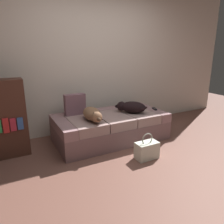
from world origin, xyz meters
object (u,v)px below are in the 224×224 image
couch (111,127)px  tv_remote (154,109)px  throw_pillow (75,104)px  dog_dark (131,107)px  handbag (147,150)px  dog_tan (93,114)px  bookshelf (5,119)px

couch → tv_remote: 0.87m
couch → throw_pillow: bearing=153.4°
dog_dark → tv_remote: 0.49m
handbag → dog_dark: bearing=74.4°
dog_tan → tv_remote: bearing=3.0°
throw_pillow → handbag: size_ratio=0.90×
throw_pillow → bookshelf: bookshelf is taller
tv_remote → handbag: bearing=-115.9°
bookshelf → couch: bearing=-6.5°
throw_pillow → handbag: 1.37m
throw_pillow → handbag: throw_pillow is taller
handbag → bookshelf: size_ratio=0.34×
handbag → bookshelf: 2.03m
dog_dark → dog_tan: bearing=-173.1°
tv_remote → handbag: size_ratio=0.40×
dog_dark → tv_remote: bearing=-3.1°
throw_pillow → bookshelf: size_ratio=0.31×
tv_remote → couch: bearing=-169.7°
dog_tan → bookshelf: 1.23m
dog_dark → handbag: 0.89m
dog_tan → bookshelf: bearing=163.5°
couch → tv_remote: bearing=-7.3°
throw_pillow → bookshelf: bearing=-175.4°
bookshelf → dog_tan: bearing=-16.5°
throw_pillow → handbag: bearing=-59.0°
tv_remote → bookshelf: bearing=-169.1°
dog_dark → throw_pillow: size_ratio=1.44×
dog_tan → bookshelf: size_ratio=0.53×
couch → bookshelf: size_ratio=1.67×
dog_tan → throw_pillow: bearing=106.9°
couch → dog_dark: (0.35, -0.08, 0.32)m
dog_tan → dog_dark: size_ratio=1.18×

